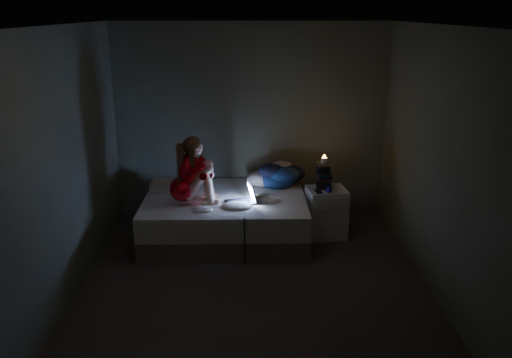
{
  "coord_description": "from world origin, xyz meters",
  "views": [
    {
      "loc": [
        -0.06,
        -4.95,
        2.73
      ],
      "look_at": [
        0.05,
        1.0,
        0.8
      ],
      "focal_mm": 36.71,
      "sensor_mm": 36.0,
      "label": 1
    }
  ],
  "objects_px": {
    "woman": "(182,170)",
    "laptop": "(240,193)",
    "bed": "(225,217)",
    "phone": "(317,191)",
    "candle": "(324,162)",
    "nightstand": "(326,213)"
  },
  "relations": [
    {
      "from": "bed",
      "to": "laptop",
      "type": "distance_m",
      "value": 0.49
    },
    {
      "from": "bed",
      "to": "candle",
      "type": "xyz_separation_m",
      "value": [
        1.22,
        0.1,
        0.68
      ]
    },
    {
      "from": "laptop",
      "to": "nightstand",
      "type": "distance_m",
      "value": 1.15
    },
    {
      "from": "woman",
      "to": "candle",
      "type": "distance_m",
      "value": 1.73
    },
    {
      "from": "woman",
      "to": "laptop",
      "type": "relative_size",
      "value": 2.35
    },
    {
      "from": "woman",
      "to": "nightstand",
      "type": "relative_size",
      "value": 1.3
    },
    {
      "from": "bed",
      "to": "phone",
      "type": "bearing_deg",
      "value": -3.32
    },
    {
      "from": "nightstand",
      "to": "phone",
      "type": "relative_size",
      "value": 4.46
    },
    {
      "from": "laptop",
      "to": "phone",
      "type": "relative_size",
      "value": 2.47
    },
    {
      "from": "bed",
      "to": "woman",
      "type": "distance_m",
      "value": 0.85
    },
    {
      "from": "laptop",
      "to": "nightstand",
      "type": "relative_size",
      "value": 0.55
    },
    {
      "from": "laptop",
      "to": "candle",
      "type": "bearing_deg",
      "value": 1.61
    },
    {
      "from": "nightstand",
      "to": "candle",
      "type": "bearing_deg",
      "value": 110.84
    },
    {
      "from": "bed",
      "to": "laptop",
      "type": "xyz_separation_m",
      "value": [
        0.19,
        -0.22,
        0.39
      ]
    },
    {
      "from": "laptop",
      "to": "candle",
      "type": "xyz_separation_m",
      "value": [
        1.03,
        0.32,
        0.28
      ]
    },
    {
      "from": "woman",
      "to": "candle",
      "type": "bearing_deg",
      "value": 4.52
    },
    {
      "from": "bed",
      "to": "laptop",
      "type": "height_order",
      "value": "laptop"
    },
    {
      "from": "phone",
      "to": "woman",
      "type": "bearing_deg",
      "value": -175.63
    },
    {
      "from": "bed",
      "to": "phone",
      "type": "xyz_separation_m",
      "value": [
        1.12,
        -0.07,
        0.36
      ]
    },
    {
      "from": "laptop",
      "to": "phone",
      "type": "xyz_separation_m",
      "value": [
        0.94,
        0.15,
        -0.03
      ]
    },
    {
      "from": "nightstand",
      "to": "phone",
      "type": "height_order",
      "value": "phone"
    },
    {
      "from": "woman",
      "to": "nightstand",
      "type": "height_order",
      "value": "woman"
    }
  ]
}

